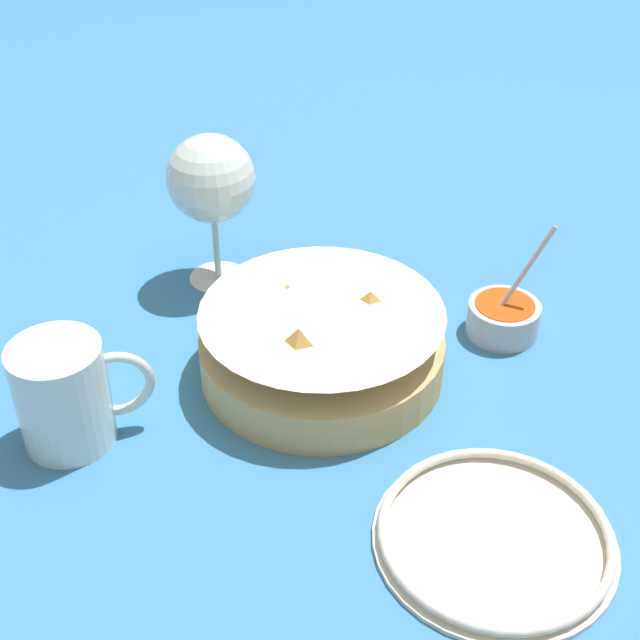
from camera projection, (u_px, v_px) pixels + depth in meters
name	position (u px, v px, depth m)	size (l,w,h in m)	color
ground_plane	(326.00, 382.00, 0.86)	(4.00, 4.00, 0.00)	teal
food_basket	(320.00, 345.00, 0.85)	(0.23, 0.23, 0.09)	tan
sauce_cup	(503.00, 317.00, 0.91)	(0.08, 0.07, 0.12)	#B7B7BC
wine_glass	(211.00, 182.00, 0.93)	(0.09, 0.09, 0.17)	silver
beer_mug	(66.00, 398.00, 0.77)	(0.12, 0.08, 0.10)	silver
side_plate	(495.00, 536.00, 0.70)	(0.19, 0.19, 0.01)	silver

